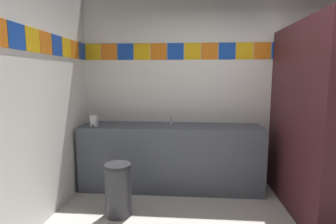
% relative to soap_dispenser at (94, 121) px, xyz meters
% --- Properties ---
extents(wall_back, '(4.35, 0.09, 2.76)m').
position_rel_soap_dispenser_xyz_m(wall_back, '(1.91, 0.49, 0.41)').
color(wall_back, white).
rests_on(wall_back, ground_plane).
extents(vanity_counter, '(2.46, 0.57, 0.89)m').
position_rel_soap_dispenser_xyz_m(vanity_counter, '(1.02, 0.17, -0.52)').
color(vanity_counter, '#4C515B').
rests_on(vanity_counter, ground_plane).
extents(faucet_center, '(0.04, 0.10, 0.14)m').
position_rel_soap_dispenser_xyz_m(faucet_center, '(1.02, 0.25, -0.03)').
color(faucet_center, silver).
rests_on(faucet_center, vanity_counter).
extents(soap_dispenser, '(0.09, 0.09, 0.16)m').
position_rel_soap_dispenser_xyz_m(soap_dispenser, '(0.00, 0.00, 0.00)').
color(soap_dispenser, '#B7BABF').
rests_on(soap_dispenser, vanity_counter).
extents(stall_divider, '(0.92, 1.53, 2.15)m').
position_rel_soap_dispenser_xyz_m(stall_divider, '(2.60, -0.58, 0.11)').
color(stall_divider, '#471E23').
rests_on(stall_divider, ground_plane).
extents(toilet, '(0.39, 0.49, 0.74)m').
position_rel_soap_dispenser_xyz_m(toilet, '(3.02, 0.07, -0.66)').
color(toilet, white).
rests_on(toilet, ground_plane).
extents(trash_bin, '(0.30, 0.30, 0.60)m').
position_rel_soap_dispenser_xyz_m(trash_bin, '(0.48, -0.63, -0.67)').
color(trash_bin, '#333338').
rests_on(trash_bin, ground_plane).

